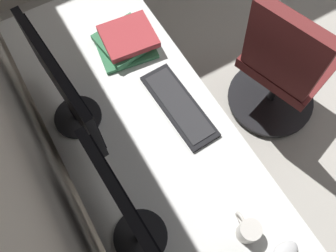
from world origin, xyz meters
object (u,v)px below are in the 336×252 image
coffee_mug (248,231)px  book_stack_near (126,41)px  drawer_pedestal (125,132)px  keyboard_main (179,106)px  monitor_secondary (64,88)px  office_chair (282,70)px  mouse_main (285,251)px  monitor_primary (135,224)px

coffee_mug → book_stack_near: bearing=-0.8°
drawer_pedestal → keyboard_main: keyboard_main is taller
drawer_pedestal → coffee_mug: (-0.76, -0.16, 0.43)m
book_stack_near → coffee_mug: 0.98m
drawer_pedestal → monitor_secondary: bearing=94.1°
office_chair → mouse_main: bearing=137.7°
drawer_pedestal → book_stack_near: 0.50m
monitor_secondary → coffee_mug: 0.84m
monitor_primary → mouse_main: bearing=-126.2°
book_stack_near → coffee_mug: coffee_mug is taller
monitor_secondary → book_stack_near: 0.47m
monitor_primary → monitor_secondary: 0.57m
keyboard_main → mouse_main: mouse_main is taller
drawer_pedestal → coffee_mug: coffee_mug is taller
mouse_main → coffee_mug: coffee_mug is taller
coffee_mug → office_chair: 1.02m
keyboard_main → mouse_main: (-0.70, -0.02, 0.01)m
monitor_secondary → mouse_main: size_ratio=5.10×
monitor_primary → keyboard_main: monitor_primary is taller
coffee_mug → office_chair: (0.61, -0.75, -0.32)m
keyboard_main → office_chair: office_chair is taller
drawer_pedestal → monitor_secondary: monitor_secondary is taller
drawer_pedestal → book_stack_near: (0.22, -0.17, 0.42)m
monitor_primary → coffee_mug: monitor_primary is taller
monitor_primary → office_chair: size_ratio=0.56×
keyboard_main → coffee_mug: bearing=174.2°
monitor_secondary → office_chair: (-0.14, -1.09, -0.52)m
monitor_secondary → coffee_mug: bearing=-155.8°
monitor_secondary → book_stack_near: (0.23, -0.35, -0.20)m
drawer_pedestal → office_chair: size_ratio=0.72×
monitor_secondary → coffee_mug: (-0.75, -0.34, -0.19)m
mouse_main → office_chair: (0.74, -0.67, -0.29)m
monitor_secondary → office_chair: bearing=-97.3°
coffee_mug → drawer_pedestal: bearing=11.6°
drawer_pedestal → monitor_primary: bearing=162.5°
keyboard_main → office_chair: size_ratio=0.44×
drawer_pedestal → office_chair: 0.93m
monitor_primary → mouse_main: (-0.31, -0.42, -0.25)m
mouse_main → book_stack_near: bearing=3.4°
keyboard_main → book_stack_near: book_stack_near is taller
drawer_pedestal → office_chair: (-0.15, -0.91, 0.11)m
mouse_main → coffee_mug: 0.15m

